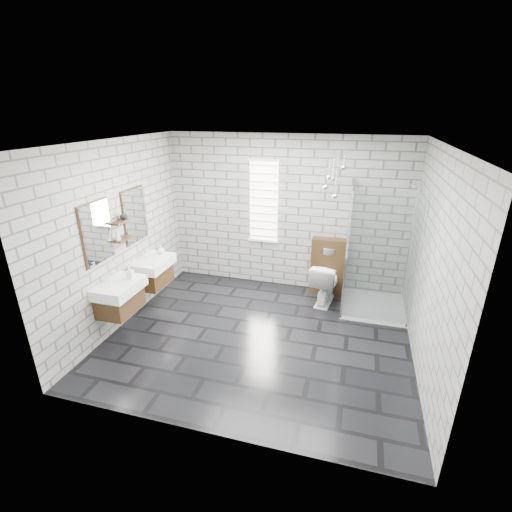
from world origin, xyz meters
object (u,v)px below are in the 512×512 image
at_px(shower_enclosure, 370,283).
at_px(toilet, 325,282).
at_px(vanity_left, 117,288).
at_px(cistern_panel, 328,266).
at_px(vanity_right, 151,264).

xyz_separation_m(shower_enclosure, toilet, (-0.70, 0.12, -0.14)).
xyz_separation_m(vanity_left, cistern_panel, (2.71, 2.19, -0.26)).
bearing_deg(vanity_right, toilet, 18.42).
height_order(shower_enclosure, toilet, shower_enclosure).
height_order(vanity_right, toilet, vanity_right).
bearing_deg(toilet, shower_enclosure, 177.97).
distance_m(cistern_panel, toilet, 0.42).
bearing_deg(toilet, cistern_panel, -82.20).
relative_size(cistern_panel, toilet, 1.39).
xyz_separation_m(cistern_panel, toilet, (0.00, -0.40, -0.14)).
height_order(vanity_left, shower_enclosure, shower_enclosure).
bearing_deg(shower_enclosure, vanity_left, -153.84).
bearing_deg(vanity_right, shower_enclosure, 12.89).
relative_size(vanity_left, cistern_panel, 1.57).
height_order(cistern_panel, shower_enclosure, shower_enclosure).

